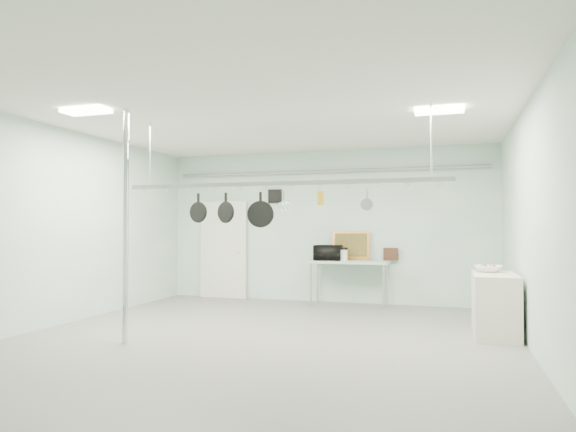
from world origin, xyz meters
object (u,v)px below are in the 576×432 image
(fruit_bowl, at_px, (488,269))
(skillet_right, at_px, (261,210))
(prep_table, at_px, (349,264))
(pot_rack, at_px, (278,181))
(chrome_pole, at_px, (126,226))
(skillet_left, at_px, (198,207))
(side_cabinet, at_px, (495,305))
(microwave, at_px, (328,253))
(skillet_mid, at_px, (226,207))
(coffee_canister, at_px, (343,255))

(fruit_bowl, bearing_deg, skillet_right, -156.56)
(prep_table, relative_size, pot_rack, 0.33)
(chrome_pole, height_order, skillet_left, chrome_pole)
(prep_table, distance_m, side_cabinet, 3.39)
(chrome_pole, distance_m, microwave, 4.58)
(skillet_left, bearing_deg, skillet_right, 9.82)
(prep_table, distance_m, microwave, 0.47)
(prep_table, bearing_deg, side_cabinet, -40.79)
(skillet_right, bearing_deg, side_cabinet, 0.86)
(fruit_bowl, distance_m, skillet_left, 4.46)
(skillet_mid, xyz_separation_m, skillet_right, (0.54, 0.00, -0.04))
(skillet_right, bearing_deg, pot_rack, -17.99)
(microwave, distance_m, skillet_mid, 3.43)
(pot_rack, relative_size, microwave, 8.73)
(side_cabinet, height_order, skillet_left, skillet_left)
(side_cabinet, relative_size, fruit_bowl, 2.93)
(pot_rack, bearing_deg, coffee_canister, 84.85)
(coffee_canister, relative_size, fruit_bowl, 0.54)
(prep_table, height_order, skillet_right, skillet_right)
(prep_table, distance_m, pot_rack, 3.61)
(microwave, bearing_deg, side_cabinet, 141.43)
(prep_table, height_order, fruit_bowl, fruit_bowl)
(skillet_mid, bearing_deg, fruit_bowl, 40.25)
(microwave, height_order, skillet_right, skillet_right)
(pot_rack, distance_m, skillet_left, 1.31)
(side_cabinet, bearing_deg, coffee_canister, 141.31)
(side_cabinet, distance_m, microwave, 3.70)
(chrome_pole, distance_m, fruit_bowl, 5.33)
(chrome_pole, relative_size, microwave, 5.82)
(side_cabinet, xyz_separation_m, skillet_left, (-4.21, -1.10, 1.42))
(skillet_mid, height_order, skillet_right, same)
(skillet_mid, bearing_deg, prep_table, 89.72)
(prep_table, height_order, microwave, microwave)
(skillet_left, bearing_deg, side_cabinet, 24.45)
(prep_table, bearing_deg, chrome_pole, -118.71)
(coffee_canister, relative_size, skillet_right, 0.43)
(fruit_bowl, bearing_deg, chrome_pole, -154.63)
(side_cabinet, relative_size, microwave, 2.18)
(prep_table, bearing_deg, skillet_mid, -110.24)
(chrome_pole, xyz_separation_m, fruit_bowl, (4.78, 2.27, -0.65))
(coffee_canister, bearing_deg, chrome_pole, -117.95)
(fruit_bowl, bearing_deg, prep_table, 142.05)
(skillet_left, relative_size, skillet_right, 0.83)
(side_cabinet, distance_m, skillet_left, 4.58)
(fruit_bowl, xyz_separation_m, skillet_mid, (-3.70, -1.37, 0.92))
(side_cabinet, height_order, fruit_bowl, fruit_bowl)
(skillet_mid, distance_m, skillet_right, 0.55)
(prep_table, relative_size, fruit_bowl, 3.91)
(chrome_pole, height_order, fruit_bowl, chrome_pole)
(side_cabinet, xyz_separation_m, skillet_mid, (-3.77, -1.10, 1.42))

